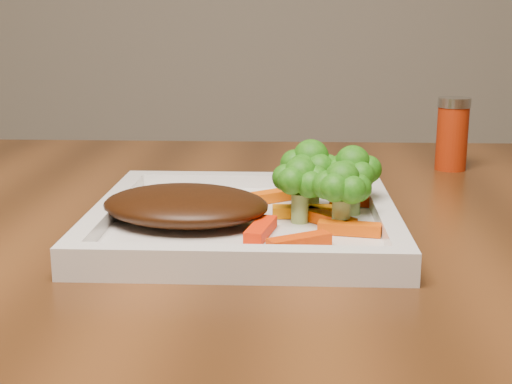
{
  "coord_description": "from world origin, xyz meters",
  "views": [
    {
      "loc": [
        -0.12,
        -0.69,
        0.94
      ],
      "look_at": [
        -0.15,
        -0.06,
        0.79
      ],
      "focal_mm": 50.0,
      "sensor_mm": 36.0,
      "label": 1
    }
  ],
  "objects": [
    {
      "name": "carrot_1",
      "position": [
        -0.07,
        -0.11,
        0.77
      ],
      "size": [
        0.05,
        0.02,
        0.01
      ],
      "primitive_type": "cube",
      "rotation": [
        0.0,
        0.0,
        -0.18
      ],
      "color": "#DD4B03",
      "rests_on": "plate"
    },
    {
      "name": "carrot_6",
      "position": [
        -0.1,
        -0.06,
        0.77
      ],
      "size": [
        0.06,
        0.02,
        0.01
      ],
      "primitive_type": "cube",
      "rotation": [
        0.0,
        0.0,
        0.04
      ],
      "color": "orange",
      "rests_on": "plate"
    },
    {
      "name": "broccoli_1",
      "position": [
        -0.06,
        -0.04,
        0.79
      ],
      "size": [
        0.08,
        0.08,
        0.06
      ],
      "primitive_type": null,
      "rotation": [
        0.0,
        0.0,
        -0.4
      ],
      "color": "#175C0F",
      "rests_on": "plate"
    },
    {
      "name": "spice_shaker",
      "position": [
        0.09,
        0.22,
        0.8
      ],
      "size": [
        0.04,
        0.04,
        0.09
      ],
      "primitive_type": "cylinder",
      "rotation": [
        0.0,
        0.0,
        -0.02
      ],
      "color": "#9C2508",
      "rests_on": "dining_table"
    },
    {
      "name": "carrot_4",
      "position": [
        -0.13,
        0.0,
        0.77
      ],
      "size": [
        0.06,
        0.05,
        0.01
      ],
      "primitive_type": "cube",
      "rotation": [
        0.0,
        0.0,
        0.6
      ],
      "color": "#EC5603",
      "rests_on": "plate"
    },
    {
      "name": "carrot_5",
      "position": [
        -0.08,
        -0.08,
        0.77
      ],
      "size": [
        0.05,
        0.05,
        0.01
      ],
      "primitive_type": "cube",
      "rotation": [
        0.0,
        0.0,
        -0.81
      ],
      "color": "#E84803",
      "rests_on": "plate"
    },
    {
      "name": "steak",
      "position": [
        -0.21,
        -0.07,
        0.78
      ],
      "size": [
        0.17,
        0.14,
        0.03
      ],
      "primitive_type": "ellipsoid",
      "rotation": [
        0.0,
        0.0,
        -0.17
      ],
      "color": "#341807",
      "rests_on": "plate"
    },
    {
      "name": "carrot_0",
      "position": [
        -0.11,
        -0.15,
        0.77
      ],
      "size": [
        0.05,
        0.04,
        0.01
      ],
      "primitive_type": "cube",
      "rotation": [
        0.0,
        0.0,
        0.53
      ],
      "color": "#D83703",
      "rests_on": "plate"
    },
    {
      "name": "broccoli_2",
      "position": [
        -0.07,
        -0.09,
        0.79
      ],
      "size": [
        0.07,
        0.07,
        0.06
      ],
      "primitive_type": null,
      "rotation": [
        0.0,
        0.0,
        0.43
      ],
      "color": "#287713",
      "rests_on": "plate"
    },
    {
      "name": "plate",
      "position": [
        -0.16,
        -0.06,
        0.76
      ],
      "size": [
        0.27,
        0.27,
        0.01
      ],
      "primitive_type": "cube",
      "color": "white",
      "rests_on": "dining_table"
    },
    {
      "name": "broccoli_0",
      "position": [
        -0.1,
        -0.03,
        0.8
      ],
      "size": [
        0.08,
        0.08,
        0.07
      ],
      "primitive_type": null,
      "rotation": [
        0.0,
        0.0,
        0.27
      ],
      "color": "#1F6310",
      "rests_on": "plate"
    },
    {
      "name": "carrot_3",
      "position": [
        -0.05,
        -0.01,
        0.77
      ],
      "size": [
        0.05,
        0.02,
        0.01
      ],
      "primitive_type": "cube",
      "rotation": [
        0.0,
        0.0,
        -0.24
      ],
      "color": "red",
      "rests_on": "plate"
    },
    {
      "name": "carrot_2",
      "position": [
        -0.14,
        -0.11,
        0.77
      ],
      "size": [
        0.03,
        0.06,
        0.01
      ],
      "primitive_type": "cube",
      "rotation": [
        0.0,
        0.0,
        1.36
      ],
      "color": "red",
      "rests_on": "plate"
    },
    {
      "name": "broccoli_3",
      "position": [
        -0.11,
        -0.07,
        0.79
      ],
      "size": [
        0.07,
        0.07,
        0.06
      ],
      "primitive_type": null,
      "rotation": [
        0.0,
        0.0,
        -0.38
      ],
      "color": "#137413",
      "rests_on": "plate"
    }
  ]
}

